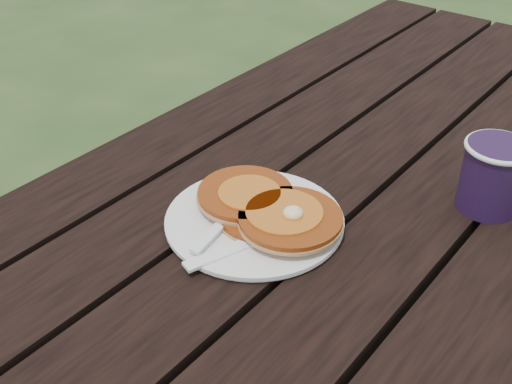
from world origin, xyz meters
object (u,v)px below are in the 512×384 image
Objects in this scene: picnic_table at (313,350)px; coffee_cup at (493,173)px; plate at (254,221)px; pancake_stack at (268,209)px.

coffee_cup reaches higher than picnic_table.
plate is at bearing -134.46° from coffee_cup.
coffee_cup is at bearing 24.06° from picnic_table.
picnic_table is 0.43m from pancake_stack.
plate is (-0.02, -0.15, 0.39)m from picnic_table.
plate is 1.09× the size of pancake_stack.
picnic_table is at bearing -155.94° from coffee_cup.
pancake_stack is (0.01, 0.02, 0.02)m from plate.
plate is at bearing -131.65° from pancake_stack.
pancake_stack reaches higher than plate.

